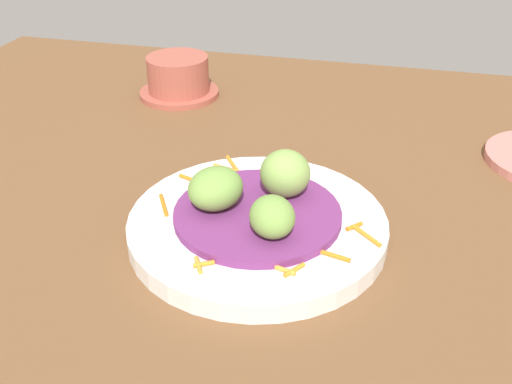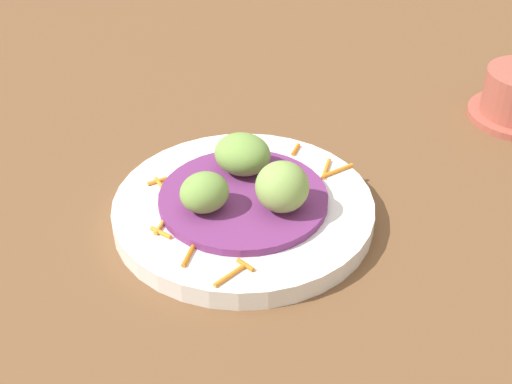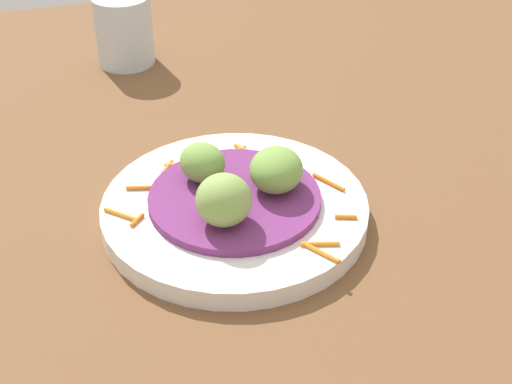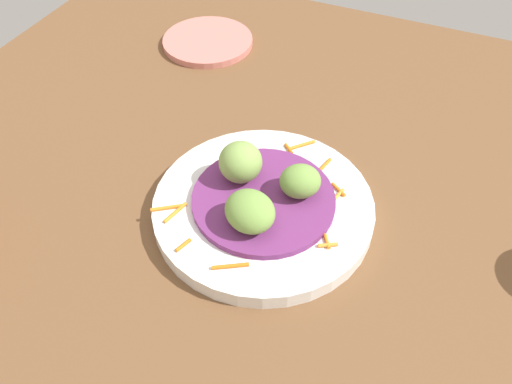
# 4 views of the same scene
# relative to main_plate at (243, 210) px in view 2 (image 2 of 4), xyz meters

# --- Properties ---
(table_surface) EXTENTS (1.10, 1.10, 0.02)m
(table_surface) POSITION_rel_main_plate_xyz_m (-0.03, 0.05, -0.02)
(table_surface) COLOR brown
(table_surface) RESTS_ON ground
(main_plate) EXTENTS (0.25, 0.25, 0.02)m
(main_plate) POSITION_rel_main_plate_xyz_m (0.00, 0.00, 0.00)
(main_plate) COLOR white
(main_plate) RESTS_ON table_surface
(cabbage_bed) EXTENTS (0.16, 0.16, 0.01)m
(cabbage_bed) POSITION_rel_main_plate_xyz_m (0.00, -0.00, 0.01)
(cabbage_bed) COLOR #702D6B
(cabbage_bed) RESTS_ON main_plate
(carrot_garnish) EXTENTS (0.20, 0.22, 0.00)m
(carrot_garnish) POSITION_rel_main_plate_xyz_m (-0.00, -0.00, 0.01)
(carrot_garnish) COLOR orange
(carrot_garnish) RESTS_ON main_plate
(guac_scoop_left) EXTENTS (0.07, 0.07, 0.04)m
(guac_scoop_left) POSITION_rel_main_plate_xyz_m (-0.00, 0.04, 0.04)
(guac_scoop_left) COLOR #759E47
(guac_scoop_left) RESTS_ON cabbage_bed
(guac_scoop_center) EXTENTS (0.06, 0.06, 0.04)m
(guac_scoop_center) POSITION_rel_main_plate_xyz_m (-0.03, -0.02, 0.04)
(guac_scoop_center) COLOR #759E47
(guac_scoop_center) RESTS_ON cabbage_bed
(guac_scoop_right) EXTENTS (0.05, 0.05, 0.05)m
(guac_scoop_right) POSITION_rel_main_plate_xyz_m (0.04, -0.02, 0.04)
(guac_scoop_right) COLOR #84A851
(guac_scoop_right) RESTS_ON cabbage_bed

